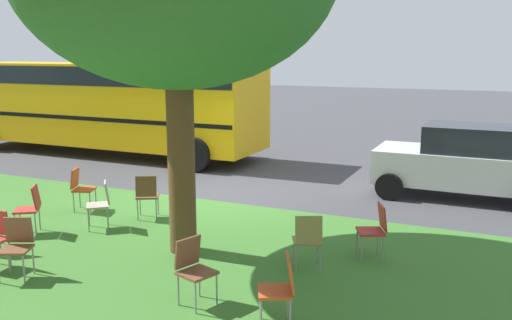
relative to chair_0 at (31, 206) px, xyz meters
name	(u,v)px	position (x,y,z in m)	size (l,w,h in m)	color
ground	(209,197)	(-1.71, -3.50, -0.52)	(80.00, 80.00, 0.00)	#424247
grass_verge	(119,241)	(-1.71, -0.30, -0.52)	(48.00, 6.00, 0.01)	#3D752D
chair_0	(31,206)	(0.00, 0.00, 0.00)	(0.58, 0.58, 0.88)	#B7332D
chair_1	(101,201)	(-0.96, -0.77, 0.00)	(0.59, 0.58, 0.88)	#ADA393
chair_2	(147,193)	(-1.39, -1.59, 0.00)	(0.56, 0.57, 0.88)	brown
chair_5	(17,243)	(-1.34, 1.54, 0.00)	(0.55, 0.55, 0.88)	brown
chair_6	(308,238)	(-5.11, -0.41, 0.00)	(0.55, 0.56, 0.88)	olive
chair_7	(81,186)	(0.22, -1.53, 0.00)	(0.55, 0.54, 0.88)	#C64C1E
chair_8	(375,227)	(-5.92, -1.34, 0.00)	(0.56, 0.55, 0.88)	#B7332D
chair_9	(193,266)	(-4.12, 1.24, 0.00)	(0.53, 0.53, 0.88)	brown
chair_10	(281,285)	(-5.38, 1.33, 0.00)	(0.56, 0.55, 0.88)	#C64C1E
parked_car	(463,161)	(-6.88, -5.84, 0.32)	(3.70, 1.92, 1.65)	silver
school_bus	(105,99)	(3.97, -6.96, 1.24)	(10.40, 2.80, 2.88)	yellow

